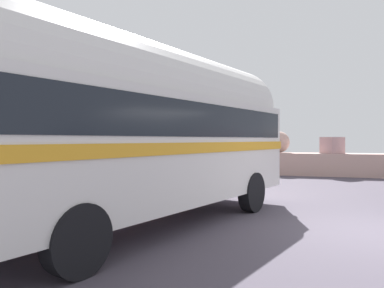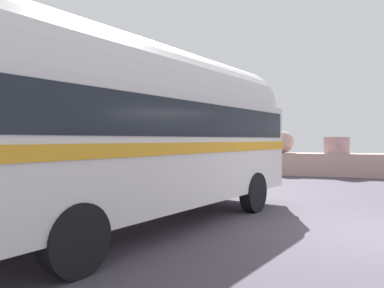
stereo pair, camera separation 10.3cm
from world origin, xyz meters
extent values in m
cube|color=tan|center=(0.00, 11.80, 0.55)|extent=(31.36, 1.80, 1.10)
cube|color=tan|center=(-13.62, 11.49, 1.53)|extent=(0.86, 0.68, 0.86)
sphere|color=#C59492|center=(-10.17, 12.32, 1.61)|extent=(1.01, 1.01, 1.01)
cube|color=tan|center=(-7.54, 12.06, 1.63)|extent=(1.26, 1.11, 1.07)
sphere|color=tan|center=(-5.27, 11.67, 1.55)|extent=(0.89, 0.89, 0.89)
sphere|color=tan|center=(-3.06, 12.03, 1.65)|extent=(1.11, 1.11, 1.11)
cube|color=#B38B8C|center=(-0.49, 11.55, 1.50)|extent=(1.17, 1.18, 0.80)
cylinder|color=black|center=(-4.93, 1.98, 0.50)|extent=(0.54, 1.00, 0.96)
cylinder|color=black|center=(-2.81, 1.36, 0.50)|extent=(0.54, 1.00, 0.96)
cylinder|color=black|center=(-4.25, -3.64, 0.50)|extent=(0.54, 1.00, 0.96)
cube|color=silver|center=(-4.59, -0.83, 1.57)|extent=(4.64, 8.74, 2.10)
cylinder|color=silver|center=(-4.59, -0.83, 2.62)|extent=(4.35, 8.36, 2.20)
cube|color=gold|center=(-4.59, -0.83, 1.63)|extent=(4.71, 8.83, 0.20)
cube|color=black|center=(-4.59, -0.83, 2.15)|extent=(4.58, 8.42, 0.64)
cube|color=silver|center=(-3.41, 3.27, 0.70)|extent=(2.23, 0.79, 0.28)
cylinder|color=black|center=(-9.57, 3.81, 0.50)|extent=(0.65, 0.99, 0.96)
cylinder|color=black|center=(-7.55, 2.91, 0.50)|extent=(0.65, 0.99, 0.96)
cube|color=#C3533B|center=(-9.62, 0.98, 1.57)|extent=(5.61, 8.65, 2.10)
cylinder|color=#C3533B|center=(-9.62, 0.98, 2.62)|extent=(5.29, 8.26, 2.20)
cube|color=orange|center=(-9.62, 0.98, 1.63)|extent=(5.69, 8.75, 0.20)
cube|color=black|center=(-9.62, 0.98, 2.15)|extent=(5.51, 8.36, 0.64)
cube|color=silver|center=(-7.88, 4.88, 0.70)|extent=(2.15, 1.07, 0.28)
camera|label=1|loc=(-1.41, -7.66, 1.78)|focal=34.76mm
camera|label=2|loc=(-1.32, -7.63, 1.78)|focal=34.76mm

